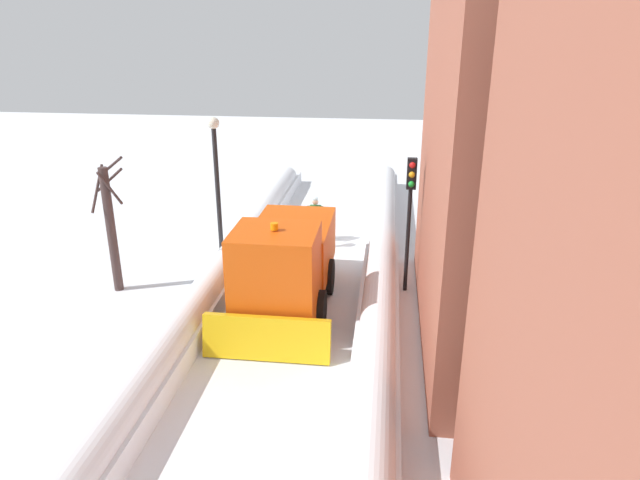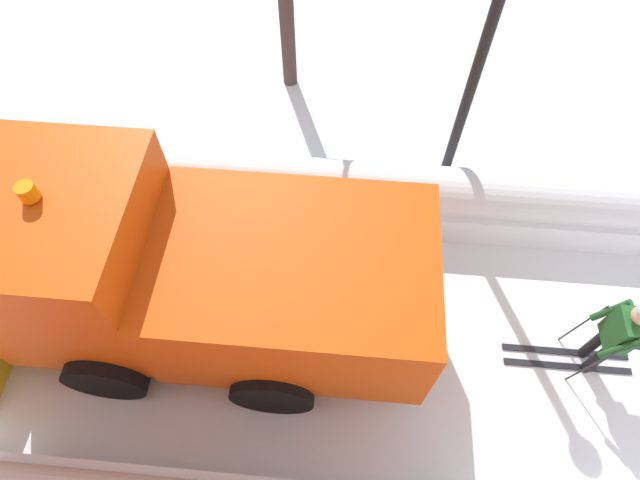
# 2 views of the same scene
# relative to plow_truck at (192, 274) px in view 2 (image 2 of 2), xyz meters

# --- Properties ---
(snowbank_right) EXTENTS (1.10, 36.00, 1.03)m
(snowbank_right) POSITION_rel_plow_truck_xyz_m (2.29, 3.92, -1.03)
(snowbank_right) COLOR white
(snowbank_right) RESTS_ON ground
(plow_truck) EXTENTS (3.20, 5.98, 3.12)m
(plow_truck) POSITION_rel_plow_truck_xyz_m (0.00, 0.00, 0.00)
(plow_truck) COLOR #DB510F
(plow_truck) RESTS_ON ground
(skier) EXTENTS (0.62, 1.80, 1.81)m
(skier) POSITION_rel_plow_truck_xyz_m (-0.15, -5.49, -0.48)
(skier) COLOR black
(skier) RESTS_ON ground
(street_lamp) EXTENTS (0.40, 0.40, 4.98)m
(street_lamp) POSITION_rel_plow_truck_xyz_m (2.99, -3.56, 1.70)
(street_lamp) COLOR black
(street_lamp) RESTS_ON ground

